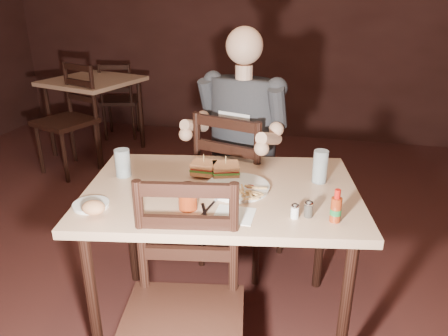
% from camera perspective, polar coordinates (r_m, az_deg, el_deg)
% --- Properties ---
extents(room_shell, '(7.00, 7.00, 7.00)m').
position_cam_1_polar(room_shell, '(1.61, -12.92, 14.14)').
color(room_shell, '#321513').
rests_on(room_shell, ground).
extents(main_table, '(1.36, 1.03, 0.77)m').
position_cam_1_polar(main_table, '(2.03, -0.33, -4.67)').
color(main_table, tan).
rests_on(main_table, ground).
extents(bg_table, '(0.98, 0.98, 0.77)m').
position_cam_1_polar(bg_table, '(4.65, -16.73, 9.99)').
color(bg_table, tan).
rests_on(bg_table, ground).
extents(chair_far, '(0.58, 0.61, 0.99)m').
position_cam_1_polar(chair_far, '(2.63, 2.46, -2.72)').
color(chair_far, black).
rests_on(chair_far, ground).
extents(chair_near, '(0.52, 0.56, 0.96)m').
position_cam_1_polar(chair_near, '(1.69, -5.55, -19.77)').
color(chair_near, black).
rests_on(chair_near, ground).
extents(bg_chair_far, '(0.50, 0.52, 0.85)m').
position_cam_1_polar(bg_chair_far, '(5.18, -13.44, 8.65)').
color(bg_chair_far, black).
rests_on(bg_chair_far, ground).
extents(bg_chair_near, '(0.60, 0.62, 0.98)m').
position_cam_1_polar(bg_chair_near, '(4.24, -20.04, 5.75)').
color(bg_chair_near, black).
rests_on(bg_chair_near, ground).
extents(diner, '(0.63, 0.55, 0.92)m').
position_cam_1_polar(diner, '(2.43, 2.13, 7.10)').
color(diner, '#2C2C31').
rests_on(diner, chair_far).
extents(dinner_plate, '(0.33, 0.33, 0.02)m').
position_cam_1_polar(dinner_plate, '(1.98, 1.80, -2.61)').
color(dinner_plate, white).
rests_on(dinner_plate, main_table).
extents(sandwich_left, '(0.12, 0.10, 0.10)m').
position_cam_1_polar(sandwich_left, '(2.09, -2.64, 0.52)').
color(sandwich_left, '#DF8F53').
rests_on(sandwich_left, dinner_plate).
extents(sandwich_right, '(0.15, 0.13, 0.10)m').
position_cam_1_polar(sandwich_right, '(2.07, 0.23, 0.35)').
color(sandwich_right, '#DF8F53').
rests_on(sandwich_right, dinner_plate).
extents(fries_pile, '(0.26, 0.21, 0.04)m').
position_cam_1_polar(fries_pile, '(1.89, 2.55, -3.00)').
color(fries_pile, tan).
rests_on(fries_pile, dinner_plate).
extents(ketchup_dollop, '(0.05, 0.05, 0.01)m').
position_cam_1_polar(ketchup_dollop, '(1.96, 3.43, -2.45)').
color(ketchup_dollop, maroon).
rests_on(ketchup_dollop, dinner_plate).
extents(glass_left, '(0.09, 0.09, 0.13)m').
position_cam_1_polar(glass_left, '(2.15, -13.09, 0.64)').
color(glass_left, silver).
rests_on(glass_left, main_table).
extents(glass_right, '(0.08, 0.08, 0.16)m').
position_cam_1_polar(glass_right, '(2.08, 12.44, 0.19)').
color(glass_right, silver).
rests_on(glass_right, main_table).
extents(hot_sauce, '(0.05, 0.05, 0.14)m').
position_cam_1_polar(hot_sauce, '(1.75, 14.45, -4.78)').
color(hot_sauce, maroon).
rests_on(hot_sauce, main_table).
extents(salt_shaker, '(0.04, 0.04, 0.06)m').
position_cam_1_polar(salt_shaker, '(1.76, 9.23, -5.60)').
color(salt_shaker, white).
rests_on(salt_shaker, main_table).
extents(pepper_shaker, '(0.04, 0.04, 0.07)m').
position_cam_1_polar(pepper_shaker, '(1.78, 10.99, -5.30)').
color(pepper_shaker, '#38332D').
rests_on(pepper_shaker, main_table).
extents(syrup_dispenser, '(0.10, 0.10, 0.11)m').
position_cam_1_polar(syrup_dispenser, '(1.80, -4.76, -3.80)').
color(syrup_dispenser, maroon).
rests_on(syrup_dispenser, main_table).
extents(napkin, '(0.16, 0.15, 0.00)m').
position_cam_1_polar(napkin, '(1.77, 1.34, -6.14)').
color(napkin, white).
rests_on(napkin, main_table).
extents(knife, '(0.09, 0.19, 0.00)m').
position_cam_1_polar(knife, '(1.76, -2.47, -6.15)').
color(knife, silver).
rests_on(knife, napkin).
extents(fork, '(0.04, 0.17, 0.01)m').
position_cam_1_polar(fork, '(1.82, -1.78, -5.02)').
color(fork, silver).
rests_on(fork, napkin).
extents(side_plate, '(0.17, 0.17, 0.01)m').
position_cam_1_polar(side_plate, '(1.91, -16.97, -4.71)').
color(side_plate, white).
rests_on(side_plate, main_table).
extents(bread_roll, '(0.11, 0.09, 0.06)m').
position_cam_1_polar(bread_roll, '(1.82, -16.68, -4.98)').
color(bread_roll, tan).
rests_on(bread_roll, side_plate).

